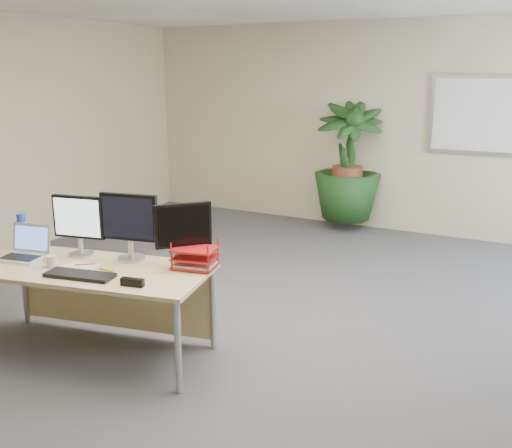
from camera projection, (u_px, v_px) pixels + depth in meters
The scene contains 17 objects.
floor at pixel (234, 351), 4.33m from camera, with size 8.00×8.00×0.00m, color #48484D.
back_wall at pixel (386, 128), 7.40m from camera, with size 7.00×0.04×2.70m, color beige.
whiteboard at pixel (485, 115), 6.78m from camera, with size 1.30×0.04×0.95m.
desk at pixel (96, 281), 4.26m from camera, with size 1.89×1.08×0.68m.
floor_plant at pixel (347, 174), 7.48m from camera, with size 0.84×0.84×1.50m, color #183B15.
monitor_left at pixel (79, 222), 4.33m from camera, with size 0.42×0.19×0.47m.
monitor_right at pixel (129, 222), 4.23m from camera, with size 0.45×0.21×0.50m.
monitor_dark at pixel (183, 230), 4.11m from camera, with size 0.31×0.33×0.46m.
laptop at pixel (25, 249), 4.35m from camera, with size 0.38×0.35×0.24m.
keyboard at pixel (80, 275), 3.93m from camera, with size 0.49×0.16×0.03m, color black.
coffee_mug at pixel (51, 261), 4.13m from camera, with size 0.11×0.08×0.09m.
spiral_notebook at pixel (80, 267), 4.11m from camera, with size 0.26×0.19×0.01m, color silver.
orange_pen at pixel (85, 264), 4.15m from camera, with size 0.01×0.01×0.14m, color orange.
yellow_highlighter at pixel (106, 269), 4.06m from camera, with size 0.02×0.02×0.12m, color yellow.
water_bottle at pixel (22, 232), 4.54m from camera, with size 0.07×0.07×0.28m.
letter_tray at pixel (195, 259), 4.10m from camera, with size 0.34×0.29×0.14m.
stapler at pixel (132, 282), 3.76m from camera, with size 0.16×0.04×0.05m, color black.
Camera 1 is at (1.97, -3.40, 2.06)m, focal length 40.00 mm.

